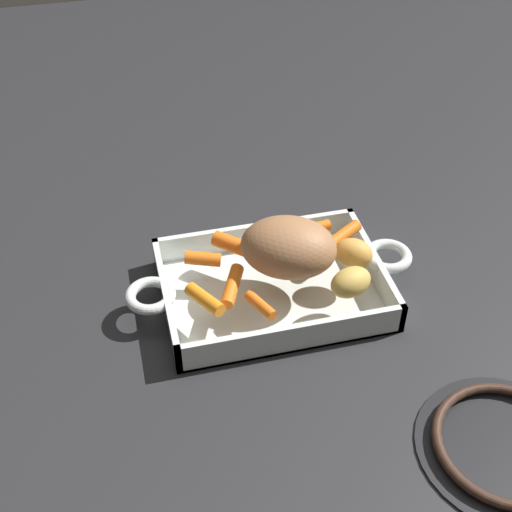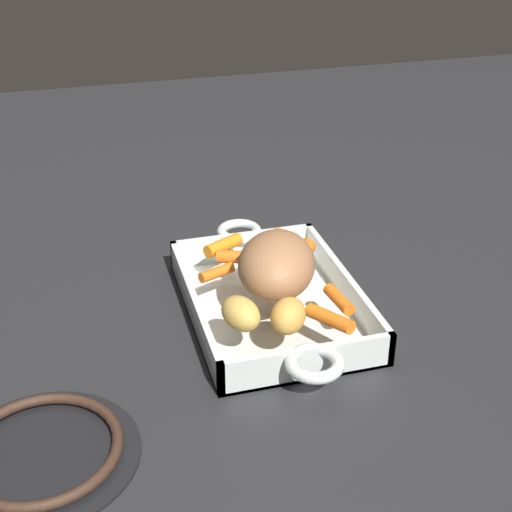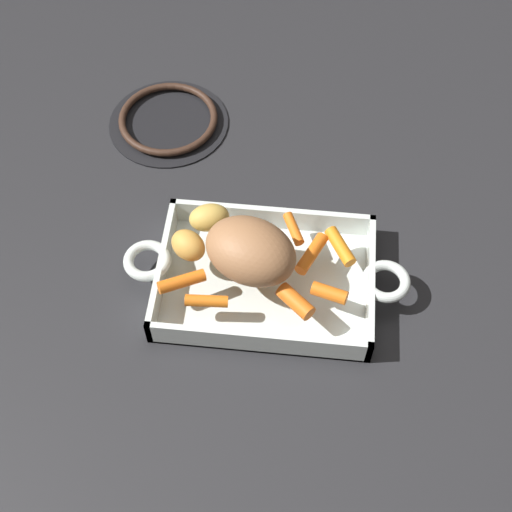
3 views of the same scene
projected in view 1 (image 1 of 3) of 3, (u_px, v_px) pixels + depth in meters
ground_plane at (272, 295)px, 0.99m from camera, size 2.35×2.35×0.00m
roasting_dish at (273, 288)px, 0.98m from camera, size 0.41×0.22×0.05m
pork_roast at (289, 248)px, 0.94m from camera, size 0.16×0.14×0.08m
baby_carrot_short at (205, 299)px, 0.91m from camera, size 0.05×0.06×0.02m
baby_carrot_center_left at (232, 286)px, 0.93m from camera, size 0.05×0.07×0.02m
baby_carrot_southeast at (232, 244)px, 0.99m from camera, size 0.06×0.05×0.02m
baby_carrot_center_right at (342, 236)px, 1.01m from camera, size 0.07×0.05×0.02m
baby_carrot_northwest at (311, 229)px, 1.02m from camera, size 0.06×0.02×0.02m
baby_carrot_southwest at (203, 259)px, 0.97m from camera, size 0.05×0.03×0.02m
baby_carrot_long at (261, 305)px, 0.90m from camera, size 0.04×0.05×0.02m
potato_golden_large at (353, 253)px, 0.96m from camera, size 0.07×0.06×0.04m
potato_golden_small at (351, 282)px, 0.92m from camera, size 0.07×0.06×0.04m
stove_burner_rear at (505, 445)px, 0.80m from camera, size 0.21×0.21×0.02m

